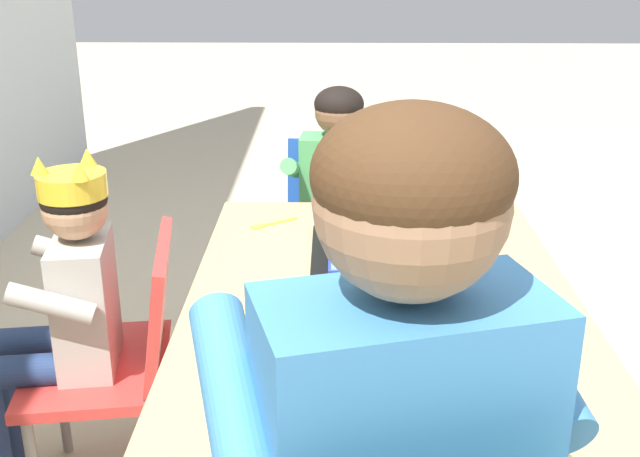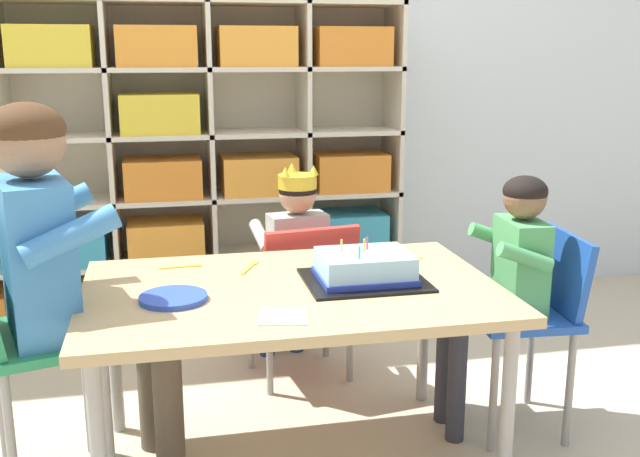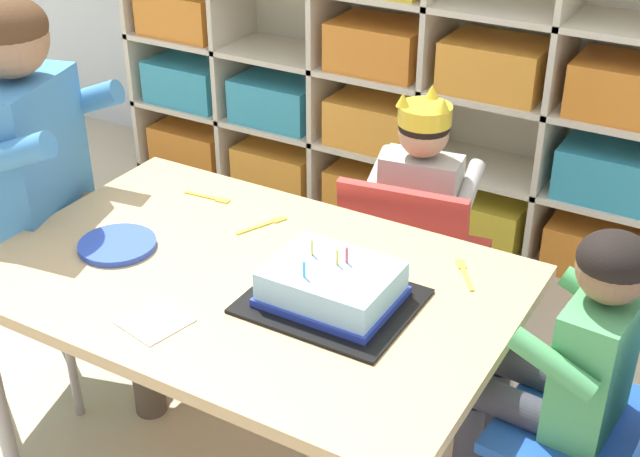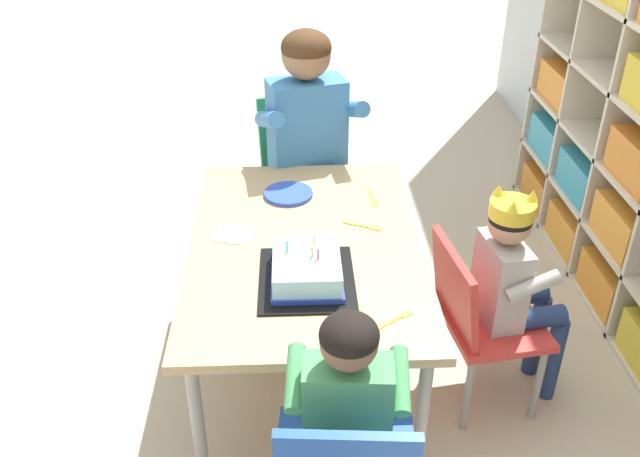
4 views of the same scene
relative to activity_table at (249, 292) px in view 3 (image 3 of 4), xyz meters
The scene contains 14 objects.
storage_cubby_shelf 1.37m from the activity_table, 103.16° to the left, with size 2.12×0.30×1.41m.
activity_table is the anchor object (origin of this frame).
classroom_chair_blue 0.60m from the activity_table, 75.94° to the left, with size 0.41×0.37×0.61m.
child_with_crown 0.68m from the activity_table, 79.29° to the left, with size 0.32×0.32×0.80m.
classroom_chair_adult_side 0.72m from the activity_table, behind, with size 0.40×0.43×0.77m.
adult_helper_seated 0.63m from the activity_table, behind, with size 0.47×0.46×1.08m.
classroom_chair_guest_side 0.80m from the activity_table, ahead, with size 0.35×0.37×0.64m.
guest_at_table_side 0.69m from the activity_table, ahead, with size 0.31×0.31×0.83m.
birthday_cake_on_tray 0.23m from the activity_table, ahead, with size 0.34×0.29×0.12m.
paper_plate_stack 0.34m from the activity_table, behind, with size 0.18×0.18×0.01m, color blue.
paper_napkin_square 0.25m from the activity_table, 104.75° to the right, with size 0.12×0.12×0.00m, color white.
fork_at_table_front_edge 0.48m from the activity_table, 31.02° to the left, with size 0.08×0.11×0.00m.
fork_by_napkin 0.39m from the activity_table, 138.86° to the left, with size 0.13×0.03×0.00m.
fork_scattered_mid_table 0.23m from the activity_table, 114.02° to the left, with size 0.07×0.13×0.00m.
Camera 3 is at (0.94, -1.30, 1.58)m, focal length 48.56 mm.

